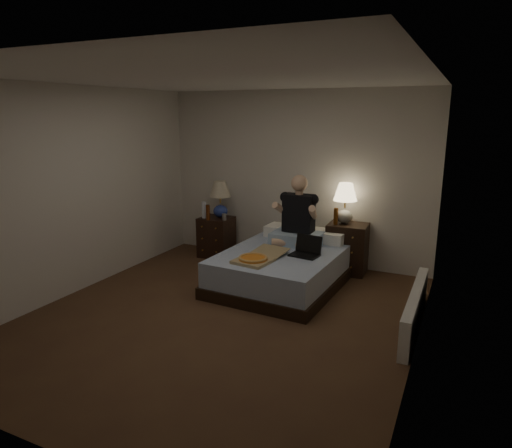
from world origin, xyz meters
The scene contains 19 objects.
floor centered at (0.00, 0.00, 0.00)m, with size 4.00×4.50×0.00m, color brown.
ceiling centered at (0.00, 0.00, 2.50)m, with size 4.00×4.50×0.00m, color white.
wall_back centered at (0.00, 2.25, 1.25)m, with size 4.00×2.50×0.00m, color silver.
wall_front centered at (0.00, -2.25, 1.25)m, with size 4.00×2.50×0.00m, color silver.
wall_left centered at (-2.00, 0.00, 1.25)m, with size 4.50×2.50×0.00m, color silver.
wall_right centered at (2.00, 0.00, 1.25)m, with size 4.50×2.50×0.00m, color silver.
bed centered at (0.25, 1.19, 0.23)m, with size 1.36×1.81×0.45m, color #5271A4.
nightstand_left centered at (-1.14, 1.90, 0.31)m, with size 0.47×0.43×0.61m, color black.
nightstand_right centered at (0.87, 2.05, 0.34)m, with size 0.53×0.48×0.69m, color black.
lamp_left centered at (-1.10, 1.95, 0.89)m, with size 0.32×0.32×0.56m, color #2A3E9B, non-canonical shape.
lamp_right centered at (0.80, 2.05, 0.97)m, with size 0.32×0.32×0.56m, color gray, non-canonical shape.
water_bottle centered at (-1.29, 1.80, 0.74)m, with size 0.07×0.07×0.25m, color white.
soda_can centered at (-0.95, 1.80, 0.66)m, with size 0.07×0.07×0.10m, color #A9A9A4.
beer_bottle_left centered at (-1.17, 1.71, 0.73)m, with size 0.06×0.06×0.23m, color #55240C.
beer_bottle_right centered at (0.71, 1.94, 0.80)m, with size 0.06×0.06×0.23m, color #5C300D.
person centered at (0.29, 1.57, 0.92)m, with size 0.66×0.52×0.93m, color black, non-canonical shape.
laptop centered at (0.56, 1.11, 0.57)m, with size 0.34×0.28×0.24m, color black, non-canonical shape.
pizza_box centered at (0.09, 0.63, 0.49)m, with size 0.40×0.76×0.08m, color tan, non-canonical shape.
radiator centered at (1.93, 0.64, 0.20)m, with size 0.10×1.60×0.40m, color white.
Camera 1 is at (2.30, -4.00, 2.16)m, focal length 32.00 mm.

